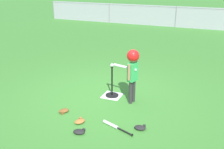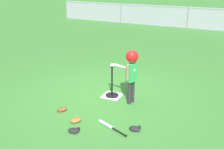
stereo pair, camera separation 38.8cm
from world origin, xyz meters
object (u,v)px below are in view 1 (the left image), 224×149
at_px(glove_near_bats, 64,111).
at_px(glove_tossed_aside, 79,132).
at_px(batter_child, 133,65).
at_px(spare_bat_silver, 113,126).
at_px(baseball_on_tee, 112,65).
at_px(batting_tee, 112,91).
at_px(glove_by_plate, 140,128).
at_px(glove_outfield_drop, 80,121).

bearing_deg(glove_near_bats, glove_tossed_aside, -39.63).
xyz_separation_m(batter_child, spare_bat_silver, (0.02, -1.15, -0.86)).
relative_size(baseball_on_tee, batter_child, 0.06).
bearing_deg(batting_tee, batter_child, -14.96).
distance_m(batting_tee, glove_by_plate, 1.59).
distance_m(glove_tossed_aside, glove_outfield_drop, 0.38).
distance_m(glove_near_bats, glove_outfield_drop, 0.58).
bearing_deg(batting_tee, glove_by_plate, -47.78).
distance_m(batting_tee, glove_tossed_aside, 1.74).
bearing_deg(spare_bat_silver, batting_tee, 113.56).
bearing_deg(spare_bat_silver, glove_tossed_aside, -138.97).
distance_m(baseball_on_tee, batter_child, 0.58).
xyz_separation_m(baseball_on_tee, glove_by_plate, (1.06, -1.17, -0.75)).
bearing_deg(glove_tossed_aside, baseball_on_tee, 92.07).
xyz_separation_m(batting_tee, baseball_on_tee, (-0.00, -0.00, 0.66)).
bearing_deg(glove_tossed_aside, glove_by_plate, 29.39).
relative_size(baseball_on_tee, glove_tossed_aside, 0.31).
xyz_separation_m(spare_bat_silver, glove_outfield_drop, (-0.68, -0.11, 0.01)).
bearing_deg(glove_tossed_aside, batting_tee, 92.07).
distance_m(spare_bat_silver, glove_near_bats, 1.21).
xyz_separation_m(glove_by_plate, glove_near_bats, (-1.70, 0.01, 0.00)).
bearing_deg(spare_bat_silver, glove_by_plate, 14.19).
xyz_separation_m(batting_tee, glove_near_bats, (-0.63, -1.16, -0.09)).
height_order(baseball_on_tee, spare_bat_silver, baseball_on_tee).
bearing_deg(batter_child, batting_tee, 165.04).
relative_size(glove_near_bats, glove_outfield_drop, 1.01).
relative_size(glove_by_plate, glove_near_bats, 0.85).
bearing_deg(baseball_on_tee, glove_outfield_drop, -94.46).
xyz_separation_m(glove_near_bats, glove_tossed_aside, (0.70, -0.58, 0.00)).
bearing_deg(glove_near_bats, glove_outfield_drop, -24.96).
height_order(spare_bat_silver, glove_near_bats, glove_near_bats).
relative_size(batter_child, glove_tossed_aside, 5.22).
height_order(spare_bat_silver, glove_tossed_aside, glove_tossed_aside).
distance_m(batter_child, spare_bat_silver, 1.44).
height_order(batter_child, glove_outfield_drop, batter_child).
bearing_deg(batting_tee, glove_tossed_aside, -87.93).
bearing_deg(glove_near_bats, batting_tee, 61.33).
distance_m(glove_by_plate, glove_tossed_aside, 1.15).
bearing_deg(batting_tee, glove_near_bats, -118.67).
relative_size(spare_bat_silver, glove_tossed_aside, 2.92).
relative_size(batting_tee, batter_child, 0.60).
bearing_deg(spare_bat_silver, batter_child, 90.95).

